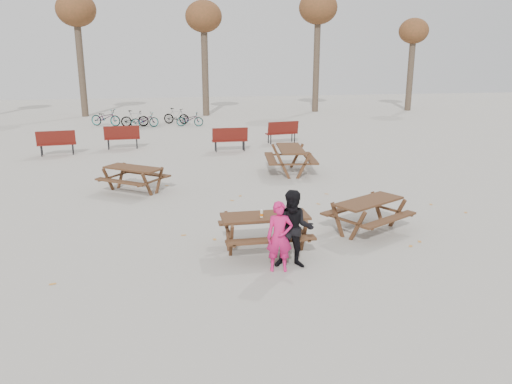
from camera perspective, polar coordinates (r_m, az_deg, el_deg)
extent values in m
plane|color=gray|center=(10.55, 1.02, -6.67)|extent=(80.00, 80.00, 0.00)
cube|color=#392114|center=(10.29, 1.04, -2.79)|extent=(1.80, 0.70, 0.05)
cube|color=#392114|center=(9.84, 1.74, -5.52)|extent=(1.80, 0.25, 0.05)
cube|color=#392114|center=(10.95, 0.39, -3.32)|extent=(1.80, 0.25, 0.05)
cylinder|color=#392114|center=(10.03, -2.85, -5.66)|extent=(0.08, 0.08, 0.73)
cylinder|color=#392114|center=(10.58, -3.30, -4.51)|extent=(0.08, 0.08, 0.73)
cylinder|color=#392114|center=(10.32, 5.46, -5.08)|extent=(0.08, 0.08, 0.73)
cylinder|color=#392114|center=(10.86, 4.59, -4.00)|extent=(0.08, 0.08, 0.73)
cube|color=white|center=(10.19, 3.39, -2.77)|extent=(0.18, 0.11, 0.03)
ellipsoid|color=tan|center=(10.17, 3.40, -2.54)|extent=(0.14, 0.06, 0.05)
cylinder|color=silver|center=(10.13, 0.65, -2.50)|extent=(0.06, 0.06, 0.15)
cylinder|color=#DE610B|center=(10.13, 0.65, -2.60)|extent=(0.07, 0.07, 0.05)
cylinder|color=white|center=(10.10, 0.65, -2.05)|extent=(0.03, 0.03, 0.02)
imported|color=#C4185E|center=(9.38, 2.71, -5.13)|extent=(0.54, 0.40, 1.35)
imported|color=black|center=(9.52, 4.40, -4.28)|extent=(0.86, 0.74, 1.53)
imported|color=black|center=(30.35, -16.80, 8.15)|extent=(1.93, 1.32, 0.96)
imported|color=black|center=(29.57, -13.69, 8.16)|extent=(1.58, 0.56, 0.93)
imported|color=black|center=(29.04, -12.62, 8.03)|extent=(1.73, 1.11, 0.86)
imported|color=black|center=(30.29, -9.10, 8.57)|extent=(1.61, 1.00, 0.94)
imported|color=black|center=(29.20, -7.58, 8.26)|extent=(1.63, 0.88, 0.81)
cylinder|color=#382B21|center=(35.44, -19.35, 13.23)|extent=(0.44, 0.44, 6.30)
ellipsoid|color=brown|center=(35.54, -19.89, 19.02)|extent=(2.52, 2.52, 2.14)
cylinder|color=#382B21|center=(34.22, -5.84, 13.65)|extent=(0.44, 0.44, 5.95)
ellipsoid|color=brown|center=(34.29, -6.00, 19.34)|extent=(2.38, 2.38, 2.02)
cylinder|color=#382B21|center=(36.76, 6.92, 14.28)|extent=(0.44, 0.44, 6.65)
ellipsoid|color=brown|center=(36.89, 7.12, 20.19)|extent=(2.66, 2.66, 2.26)
cylinder|color=#382B21|center=(39.00, 17.22, 12.75)|extent=(0.44, 0.44, 5.25)
ellipsoid|color=brown|center=(39.01, 17.58, 17.15)|extent=(2.10, 2.10, 1.79)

